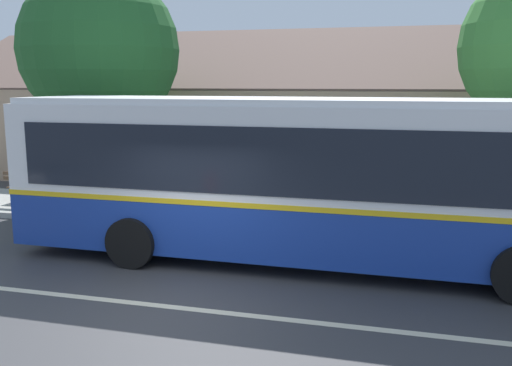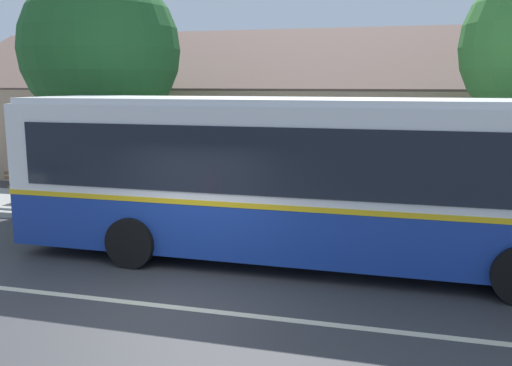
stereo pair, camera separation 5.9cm
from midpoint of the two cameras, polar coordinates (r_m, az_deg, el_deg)
ground_plane at (r=9.61m, az=-9.44°, el=-12.06°), size 300.00×300.00×0.00m
sidewalk_far at (r=14.99m, az=0.08°, el=-3.52°), size 60.00×3.00×0.15m
lane_divider_stripe at (r=9.61m, az=-9.44°, el=-12.04°), size 60.00×0.16×0.01m
community_building at (r=22.95m, az=5.93°, el=5.54°), size 27.94×10.23×6.68m
transit_bus at (r=11.28m, az=5.45°, el=0.67°), size 12.16×2.82×3.29m
bench_by_building at (r=17.47m, az=-21.19°, el=-0.58°), size 1.80×0.51×0.94m
street_tree_secondary at (r=17.38m, az=-15.03°, el=12.19°), size 4.58×4.58×6.79m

